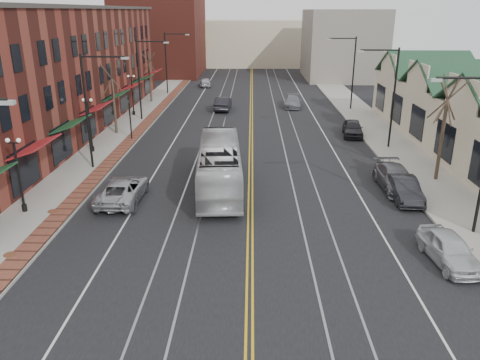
# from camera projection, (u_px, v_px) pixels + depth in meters

# --- Properties ---
(ground) EXTENTS (160.00, 160.00, 0.00)m
(ground) POSITION_uv_depth(u_px,v_px,m) (250.00, 298.00, 18.76)
(ground) COLOR black
(ground) RESTS_ON ground
(sidewalk_left) EXTENTS (4.00, 120.00, 0.15)m
(sidewalk_left) POSITION_uv_depth(u_px,v_px,m) (103.00, 152.00, 37.80)
(sidewalk_left) COLOR gray
(sidewalk_left) RESTS_ON ground
(sidewalk_right) EXTENTS (4.00, 120.00, 0.15)m
(sidewalk_right) POSITION_uv_depth(u_px,v_px,m) (401.00, 154.00, 37.25)
(sidewalk_right) COLOR gray
(sidewalk_right) RESTS_ON ground
(building_left) EXTENTS (10.00, 50.00, 11.00)m
(building_left) POSITION_uv_depth(u_px,v_px,m) (44.00, 73.00, 42.69)
(building_left) COLOR maroon
(building_left) RESTS_ON ground
(backdrop_left) EXTENTS (14.00, 18.00, 14.00)m
(backdrop_left) POSITION_uv_depth(u_px,v_px,m) (161.00, 33.00, 82.50)
(backdrop_left) COLOR maroon
(backdrop_left) RESTS_ON ground
(backdrop_mid) EXTENTS (22.00, 14.00, 9.00)m
(backdrop_mid) POSITION_uv_depth(u_px,v_px,m) (252.00, 43.00, 97.07)
(backdrop_mid) COLOR #BDAC91
(backdrop_mid) RESTS_ON ground
(backdrop_right) EXTENTS (12.00, 16.00, 11.00)m
(backdrop_right) POSITION_uv_depth(u_px,v_px,m) (342.00, 45.00, 77.60)
(backdrop_right) COLOR slate
(backdrop_right) RESTS_ON ground
(streetlight_l_1) EXTENTS (3.33, 0.25, 8.00)m
(streetlight_l_1) POSITION_uv_depth(u_px,v_px,m) (92.00, 100.00, 32.33)
(streetlight_l_1) COLOR black
(streetlight_l_1) RESTS_ON sidewalk_left
(streetlight_l_2) EXTENTS (3.33, 0.25, 8.00)m
(streetlight_l_2) POSITION_uv_depth(u_px,v_px,m) (143.00, 72.00, 47.36)
(streetlight_l_2) COLOR black
(streetlight_l_2) RESTS_ON sidewalk_left
(streetlight_l_3) EXTENTS (3.33, 0.25, 8.00)m
(streetlight_l_3) POSITION_uv_depth(u_px,v_px,m) (169.00, 57.00, 62.39)
(streetlight_l_3) COLOR black
(streetlight_l_3) RESTS_ON sidewalk_left
(streetlight_r_1) EXTENTS (3.33, 0.25, 8.00)m
(streetlight_r_1) POSITION_uv_depth(u_px,v_px,m) (389.00, 88.00, 37.45)
(streetlight_r_1) COLOR black
(streetlight_r_1) RESTS_ON sidewalk_right
(streetlight_r_2) EXTENTS (3.33, 0.25, 8.00)m
(streetlight_r_2) POSITION_uv_depth(u_px,v_px,m) (350.00, 66.00, 52.49)
(streetlight_r_2) COLOR black
(streetlight_r_2) RESTS_ON sidewalk_right
(lamppost_l_1) EXTENTS (0.84, 0.28, 4.27)m
(lamppost_l_1) POSITION_uv_depth(u_px,v_px,m) (19.00, 177.00, 25.82)
(lamppost_l_1) COLOR black
(lamppost_l_1) RESTS_ON sidewalk_left
(lamppost_l_2) EXTENTS (0.84, 0.28, 4.27)m
(lamppost_l_2) POSITION_uv_depth(u_px,v_px,m) (90.00, 126.00, 37.09)
(lamppost_l_2) COLOR black
(lamppost_l_2) RESTS_ON sidewalk_left
(lamppost_l_3) EXTENTS (0.84, 0.28, 4.27)m
(lamppost_l_3) POSITION_uv_depth(u_px,v_px,m) (133.00, 96.00, 50.25)
(lamppost_l_3) COLOR black
(lamppost_l_3) RESTS_ON sidewalk_left
(tree_left_near) EXTENTS (1.78, 1.37, 6.48)m
(tree_left_near) POSITION_uv_depth(u_px,v_px,m) (113.00, 97.00, 42.28)
(tree_left_near) COLOR #382B21
(tree_left_near) RESTS_ON sidewalk_left
(tree_left_far) EXTENTS (1.66, 1.28, 6.02)m
(tree_left_far) POSITION_uv_depth(u_px,v_px,m) (150.00, 76.00, 57.39)
(tree_left_far) COLOR #382B21
(tree_left_far) RESTS_ON sidewalk_left
(tree_right_mid) EXTENTS (1.90, 1.46, 6.93)m
(tree_right_mid) POSITION_uv_depth(u_px,v_px,m) (443.00, 127.00, 30.34)
(tree_right_mid) COLOR #382B21
(tree_right_mid) RESTS_ON sidewalk_right
(manhole_mid) EXTENTS (0.60, 0.60, 0.02)m
(manhole_mid) POSITION_uv_depth(u_px,v_px,m) (10.00, 255.00, 21.79)
(manhole_mid) COLOR #592D19
(manhole_mid) RESTS_ON sidewalk_left
(manhole_far) EXTENTS (0.60, 0.60, 0.02)m
(manhole_far) POSITION_uv_depth(u_px,v_px,m) (53.00, 211.00, 26.48)
(manhole_far) COLOR #592D19
(manhole_far) RESTS_ON sidewalk_left
(traffic_signal) EXTENTS (0.18, 0.15, 3.80)m
(traffic_signal) POSITION_uv_depth(u_px,v_px,m) (130.00, 114.00, 40.75)
(traffic_signal) COLOR black
(traffic_signal) RESTS_ON sidewalk_left
(transit_bus) EXTENTS (3.26, 11.10, 3.05)m
(transit_bus) POSITION_uv_depth(u_px,v_px,m) (220.00, 165.00, 29.91)
(transit_bus) COLOR silver
(transit_bus) RESTS_ON ground
(parked_suv) EXTENTS (2.43, 5.21, 1.44)m
(parked_suv) POSITION_uv_depth(u_px,v_px,m) (123.00, 190.00, 28.10)
(parked_suv) COLOR #A2A3A9
(parked_suv) RESTS_ON ground
(parked_car_a) EXTENTS (2.03, 4.22, 1.39)m
(parked_car_a) POSITION_uv_depth(u_px,v_px,m) (449.00, 249.00, 21.18)
(parked_car_a) COLOR silver
(parked_car_a) RESTS_ON ground
(parked_car_b) EXTENTS (1.56, 4.24, 1.39)m
(parked_car_b) POSITION_uv_depth(u_px,v_px,m) (404.00, 189.00, 28.27)
(parked_car_b) COLOR black
(parked_car_b) RESTS_ON ground
(parked_car_c) EXTENTS (2.07, 5.00, 1.44)m
(parked_car_c) POSITION_uv_depth(u_px,v_px,m) (395.00, 178.00, 30.02)
(parked_car_c) COLOR #5D5D64
(parked_car_c) RESTS_ON ground
(parked_car_d) EXTENTS (2.24, 4.43, 1.45)m
(parked_car_d) POSITION_uv_depth(u_px,v_px,m) (353.00, 128.00, 42.75)
(parked_car_d) COLOR #232127
(parked_car_d) RESTS_ON ground
(distant_car_left) EXTENTS (1.86, 4.78, 1.55)m
(distant_car_left) POSITION_uv_depth(u_px,v_px,m) (223.00, 103.00, 53.75)
(distant_car_left) COLOR black
(distant_car_left) RESTS_ON ground
(distant_car_right) EXTENTS (2.36, 4.85, 1.36)m
(distant_car_right) POSITION_uv_depth(u_px,v_px,m) (293.00, 101.00, 55.46)
(distant_car_right) COLOR slate
(distant_car_right) RESTS_ON ground
(distant_car_far) EXTENTS (2.07, 4.10, 1.34)m
(distant_car_far) POSITION_uv_depth(u_px,v_px,m) (205.00, 82.00, 70.31)
(distant_car_far) COLOR #B1B3B8
(distant_car_far) RESTS_ON ground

